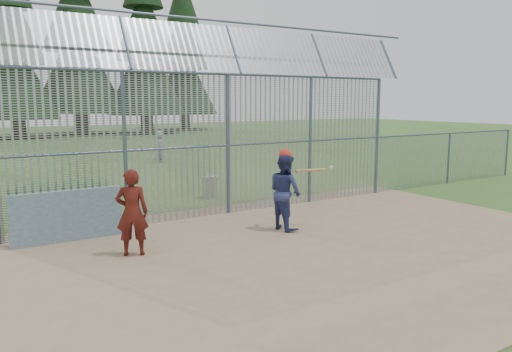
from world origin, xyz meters
TOP-DOWN VIEW (x-y plane):
  - ground at (0.00, 0.00)m, footprint 120.00×120.00m
  - dirt_infield at (0.00, -0.50)m, footprint 14.00×10.00m
  - dugout_wall at (-4.60, 2.90)m, footprint 2.50×0.12m
  - batter at (0.32, 1.13)m, footprint 0.76×0.96m
  - onlooker at (-3.67, 1.08)m, footprint 0.79×0.67m
  - bg_kid_standing at (3.33, 17.24)m, footprint 0.90×0.72m
  - bg_kid_seated at (2.91, 16.10)m, footprint 0.47×0.19m
  - batting_gear at (0.43, 1.11)m, footprint 1.66×0.45m
  - trash_can at (0.62, 5.88)m, footprint 0.56×0.56m
  - backstop_fence at (1.81, 3.43)m, footprint 20.09×0.81m
  - conifer_row at (1.93, 41.51)m, footprint 38.48×12.26m

SIDE VIEW (x-z plane):
  - ground at x=0.00m, z-range 0.00..0.00m
  - dirt_infield at x=0.00m, z-range 0.00..0.02m
  - trash_can at x=0.62m, z-range -0.03..0.79m
  - bg_kid_seated at x=2.91m, z-range 0.00..0.79m
  - dugout_wall at x=-4.60m, z-range 0.02..1.22m
  - bg_kid_standing at x=3.33m, z-range 0.00..1.61m
  - onlooker at x=-3.67m, z-range 0.02..1.87m
  - batter at x=0.32m, z-range 0.02..1.94m
  - batting_gear at x=0.43m, z-range 1.55..2.17m
  - backstop_fence at x=1.81m, z-range -0.29..5.01m
  - conifer_row at x=1.93m, z-range 0.73..20.93m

